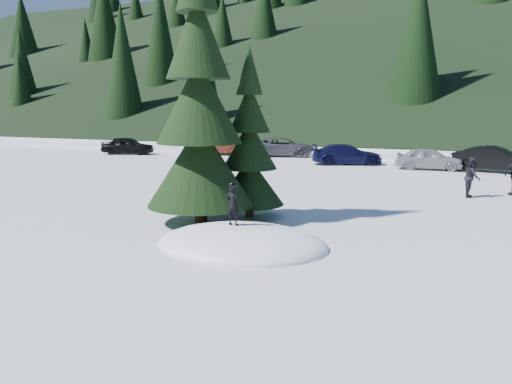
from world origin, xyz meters
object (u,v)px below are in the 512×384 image
at_px(car_4, 429,159).
at_px(car_2, 283,147).
at_px(car_0, 128,146).
at_px(car_1, 222,145).
at_px(car_5, 495,159).
at_px(child_skier, 233,205).
at_px(adult_0, 472,177).
at_px(spruce_tall, 199,113).
at_px(car_3, 347,154).
at_px(spruce_short, 249,151).

bearing_deg(car_4, car_2, 65.12).
height_order(car_0, car_1, car_1).
bearing_deg(car_5, car_1, 92.47).
height_order(child_skier, car_0, child_skier).
distance_m(adult_0, car_5, 8.78).
height_order(spruce_tall, car_3, spruce_tall).
height_order(adult_0, car_1, adult_0).
height_order(car_0, car_5, car_5).
height_order(car_2, car_4, car_2).
relative_size(child_skier, car_2, 0.22).
height_order(car_3, car_4, car_4).
distance_m(child_skier, car_2, 23.10).
xyz_separation_m(car_1, car_2, (4.52, 0.65, -0.03)).
relative_size(car_2, car_5, 1.14).
xyz_separation_m(adult_0, car_5, (1.14, 8.71, -0.09)).
relative_size(car_4, car_5, 0.86).
distance_m(car_2, car_5, 13.99).
bearing_deg(car_0, car_4, -108.42).
bearing_deg(spruce_short, car_0, 136.66).
xyz_separation_m(car_3, car_5, (8.16, -0.48, 0.08)).
relative_size(car_3, car_4, 1.16).
bearing_deg(spruce_tall, child_skier, -41.58).
relative_size(car_2, car_4, 1.32).
distance_m(spruce_short, child_skier, 3.39).
relative_size(car_0, car_5, 0.90).
distance_m(child_skier, car_5, 19.61).
relative_size(car_1, car_2, 0.89).
bearing_deg(car_3, adult_0, -163.64).
height_order(car_3, car_5, car_5).
height_order(spruce_tall, car_1, spruce_tall).
xyz_separation_m(spruce_tall, car_5, (8.71, 16.71, -2.62)).
relative_size(car_0, car_3, 0.90).
bearing_deg(car_1, car_4, -105.09).
distance_m(car_1, car_2, 4.56).
height_order(spruce_short, car_5, spruce_short).
bearing_deg(child_skier, spruce_tall, -35.92).
distance_m(spruce_short, car_5, 17.20).
height_order(spruce_short, car_3, spruce_short).
relative_size(car_1, car_4, 1.17).
bearing_deg(car_5, child_skier, 171.85).
bearing_deg(adult_0, car_2, 42.17).
bearing_deg(car_2, spruce_short, -179.43).
distance_m(car_0, car_4, 21.34).
height_order(spruce_short, car_0, spruce_short).
relative_size(spruce_tall, spruce_short, 1.60).
distance_m(spruce_tall, car_2, 21.15).
relative_size(child_skier, car_5, 0.25).
distance_m(car_1, car_3, 10.18).
height_order(spruce_short, child_skier, spruce_short).
bearing_deg(car_0, car_3, -106.61).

